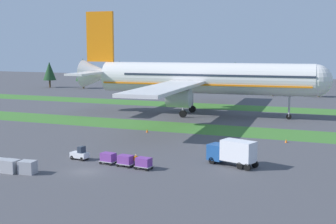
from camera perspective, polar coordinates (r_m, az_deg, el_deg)
name	(u,v)px	position (r m, az deg, el deg)	size (l,w,h in m)	color
ground_plane	(86,172)	(62.05, -9.99, -7.18)	(400.00, 400.00, 0.00)	#47474C
grass_strip_near	(181,127)	(94.07, 1.65, -1.90)	(320.00, 11.51, 0.01)	#3D752D
grass_strip_far	(226,107)	(127.19, 7.07, 0.61)	(320.00, 11.51, 0.01)	#3D752D
airliner	(199,78)	(110.07, 3.77, 4.17)	(59.96, 74.22, 24.74)	silver
baggage_tug	(80,154)	(68.45, -10.70, -5.07)	(2.75, 1.63, 1.97)	silver
cargo_dolly_lead	(108,157)	(65.38, -7.30, -5.51)	(2.38, 1.78, 1.55)	#A3A3A8
cargo_dolly_second	(126,160)	(63.73, -5.20, -5.83)	(2.38, 1.78, 1.55)	#A3A3A8
cargo_dolly_third	(144,162)	(62.18, -2.98, -6.16)	(2.38, 1.78, 1.55)	#A3A3A8
catering_truck	(232,152)	(64.26, 7.87, -4.81)	(7.33, 4.35, 3.58)	#1E4C8E
ground_crew_marshaller	(136,160)	(63.53, -3.93, -5.84)	(0.48, 0.37, 1.74)	black
uld_container_0	(11,166)	(63.77, -18.64, -6.28)	(2.00, 1.60, 1.69)	#A3A3A8
uld_container_1	(0,165)	(64.96, -19.77, -6.11)	(2.00, 1.60, 1.63)	#A3A3A8
uld_container_2	(28,167)	(62.65, -16.75, -6.47)	(2.00, 1.60, 1.65)	#A3A3A8
taxiway_marker_0	(286,141)	(81.69, 14.21, -3.43)	(0.44, 0.44, 0.60)	orange
taxiway_marker_1	(147,131)	(88.65, -2.57, -2.30)	(0.44, 0.44, 0.64)	orange
distant_tree_line	(236,75)	(163.62, 8.35, 4.49)	(169.51, 10.14, 11.67)	#4C3823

